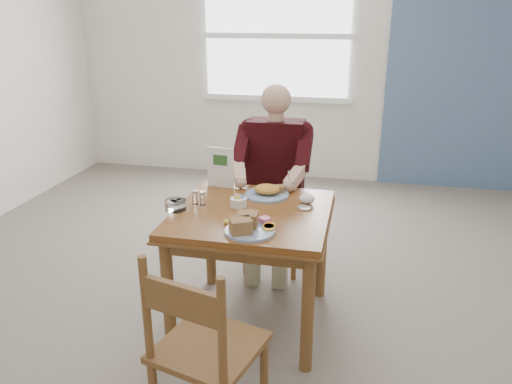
% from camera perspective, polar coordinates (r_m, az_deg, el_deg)
% --- Properties ---
extents(floor, '(6.00, 6.00, 0.00)m').
position_cam_1_polar(floor, '(3.29, -0.45, -14.35)').
color(floor, '#675D53').
rests_on(floor, ground).
extents(wall_back, '(5.50, 0.00, 5.50)m').
position_cam_1_polar(wall_back, '(5.70, 6.50, 15.28)').
color(wall_back, silver).
rests_on(wall_back, ground).
extents(accent_panel, '(1.60, 0.02, 2.80)m').
position_cam_1_polar(accent_panel, '(5.73, 23.08, 13.90)').
color(accent_panel, '#496287').
rests_on(accent_panel, ground).
extents(lemon_wedge, '(0.06, 0.05, 0.03)m').
position_cam_1_polar(lemon_wedge, '(2.74, -3.26, -3.44)').
color(lemon_wedge, yellow).
rests_on(lemon_wedge, table).
extents(napkin, '(0.11, 0.09, 0.06)m').
position_cam_1_polar(napkin, '(3.05, 5.85, -0.75)').
color(napkin, white).
rests_on(napkin, table).
extents(metal_dish, '(0.10, 0.10, 0.01)m').
position_cam_1_polar(metal_dish, '(2.97, 5.52, -1.81)').
color(metal_dish, silver).
rests_on(metal_dish, table).
extents(window, '(1.72, 0.04, 1.42)m').
position_cam_1_polar(window, '(5.71, 2.36, 17.40)').
color(window, white).
rests_on(window, wall_back).
extents(table, '(0.92, 0.92, 0.75)m').
position_cam_1_polar(table, '(2.97, -0.48, -4.13)').
color(table, brown).
rests_on(table, ground).
extents(chair_far, '(0.42, 0.42, 0.95)m').
position_cam_1_polar(chair_far, '(3.76, 2.24, -1.52)').
color(chair_far, brown).
rests_on(chair_far, ground).
extents(chair_near, '(0.51, 0.51, 0.95)m').
position_cam_1_polar(chair_near, '(2.26, -6.03, -17.59)').
color(chair_near, brown).
rests_on(chair_near, ground).
extents(diner, '(0.53, 0.56, 1.39)m').
position_cam_1_polar(diner, '(3.56, 2.06, 2.95)').
color(diner, gray).
rests_on(diner, chair_far).
extents(near_plate, '(0.34, 0.34, 0.09)m').
position_cam_1_polar(near_plate, '(2.64, -0.95, -3.90)').
color(near_plate, white).
rests_on(near_plate, table).
extents(far_plate, '(0.36, 0.36, 0.08)m').
position_cam_1_polar(far_plate, '(3.15, 1.36, 0.05)').
color(far_plate, white).
rests_on(far_plate, table).
extents(caddy, '(0.11, 0.11, 0.07)m').
position_cam_1_polar(caddy, '(2.99, -2.00, -1.16)').
color(caddy, white).
rests_on(caddy, table).
extents(shakers, '(0.09, 0.05, 0.08)m').
position_cam_1_polar(shakers, '(3.03, -6.55, -0.65)').
color(shakers, white).
rests_on(shakers, table).
extents(creamer, '(0.16, 0.16, 0.06)m').
position_cam_1_polar(creamer, '(2.97, -9.16, -1.43)').
color(creamer, white).
rests_on(creamer, table).
extents(menu, '(0.18, 0.03, 0.27)m').
position_cam_1_polar(menu, '(3.29, -4.09, 2.83)').
color(menu, white).
rests_on(menu, table).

